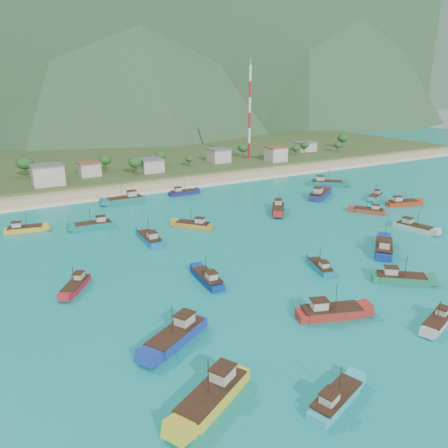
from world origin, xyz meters
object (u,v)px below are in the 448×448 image
boat_15 (320,195)px  boat_21 (208,279)px  boat_14 (330,313)px  boat_24 (76,286)px  radio_tower (250,113)px  boat_11 (400,279)px  boat_6 (326,183)px  boat_9 (194,225)px  boat_4 (321,267)px  boat_22 (369,211)px  boat_5 (414,228)px  boat_7 (150,239)px  boat_1 (177,336)px  boat_20 (438,322)px  boat_8 (384,249)px  boat_13 (402,203)px  boat_10 (94,225)px  boat_17 (278,209)px  boat_25 (25,229)px  boat_12 (375,197)px  boat_18 (213,396)px  boat_0 (336,400)px  boat_26 (125,200)px  boat_16 (183,193)px

boat_15 → boat_21: boat_15 is taller
boat_14 → boat_24: bearing=-112.9°
radio_tower → boat_11: 142.20m
boat_6 → boat_9: bearing=-34.4°
boat_4 → boat_22: boat_22 is taller
boat_5 → boat_7: size_ratio=0.98×
boat_1 → boat_5: 77.82m
boat_6 → boat_15: 18.59m
radio_tower → boat_24: 148.95m
boat_20 → boat_21: 41.15m
boat_8 → boat_13: 44.96m
boat_10 → boat_14: size_ratio=0.92×
boat_17 → boat_25: 71.33m
boat_1 → boat_12: (93.20, 44.82, -0.30)m
boat_8 → boat_11: (-9.83, -12.54, -0.20)m
boat_10 → boat_13: (91.07, -26.33, -0.02)m
boat_7 → boat_13: boat_7 is taller
boat_10 → boat_18: bearing=-177.7°
radio_tower → boat_0: radio_tower is taller
boat_21 → boat_26: boat_26 is taller
boat_8 → boat_22: 32.54m
boat_22 → boat_24: bearing=150.2°
boat_1 → boat_15: (77.76, 55.25, 0.15)m
boat_20 → boat_24: size_ratio=1.03×
boat_1 → boat_16: 90.89m
boat_4 → boat_22: size_ratio=0.93×
boat_1 → boat_17: boat_1 is taller
boat_26 → boat_1: bearing=167.6°
boat_20 → boat_22: size_ratio=0.96×
boat_5 → boat_7: bearing=-34.3°
boat_7 → boat_11: bearing=-51.2°
boat_20 → boat_25: bearing=14.7°
boat_1 → boat_25: size_ratio=1.22×
boat_1 → boat_9: size_ratio=1.28×
boat_0 → boat_10: size_ratio=0.91×
boat_5 → boat_21: boat_5 is taller
radio_tower → boat_15: bearing=-104.3°
boat_20 → boat_25: boat_25 is taller
boat_10 → boat_4: bearing=-140.6°
boat_4 → boat_9: bearing=123.7°
boat_14 → boat_26: boat_26 is taller
boat_21 → boat_9: bearing=72.3°
radio_tower → boat_26: size_ratio=3.52×
boat_5 → boat_14: size_ratio=0.91×
boat_11 → boat_14: (-21.37, -3.26, 0.09)m
boat_10 → boat_13: size_ratio=1.00×
boat_0 → boat_26: size_ratio=0.78×
boat_10 → boat_17: boat_17 is taller
boat_8 → boat_14: boat_8 is taller
radio_tower → boat_18: size_ratio=3.49×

